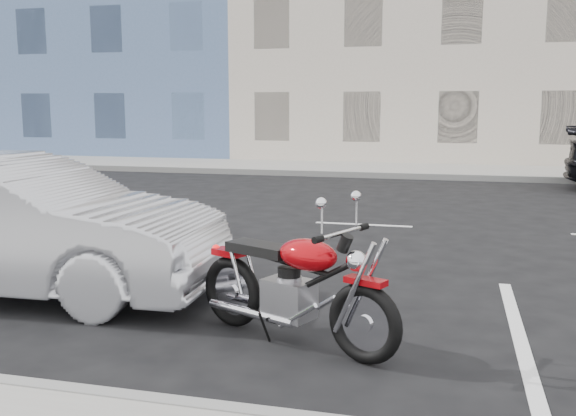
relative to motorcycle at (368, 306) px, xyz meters
name	(u,v)px	position (x,y,z in m)	size (l,w,h in m)	color
ground	(490,231)	(1.18, 5.78, -0.46)	(120.00, 120.00, 0.00)	black
sidewalk_far	(305,168)	(-3.82, 14.48, -0.38)	(80.00, 3.40, 0.15)	gray
curb_far	(291,173)	(-3.82, 12.78, -0.38)	(80.00, 0.12, 0.16)	gray
bldg_blue	(144,1)	(-12.82, 22.08, 6.04)	(12.00, 12.00, 13.00)	#536E9B
bldg_cream	(422,8)	(-0.82, 22.08, 5.29)	(12.00, 12.00, 11.50)	beige
motorcycle	(368,306)	(0.00, 0.00, 0.00)	(1.88, 0.98, 1.01)	black
sedan_silver	(15,226)	(-3.80, 0.97, 0.26)	(1.53, 4.39, 1.45)	#B3B4BB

